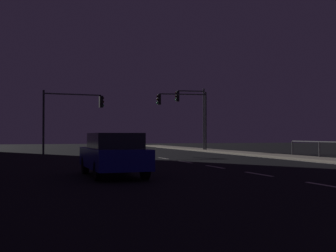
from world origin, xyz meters
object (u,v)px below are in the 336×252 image
Objects in this scene: car at (114,154)px; traffic_light_near_left at (192,107)px; traffic_light_far_left at (72,109)px; traffic_light_near_right at (184,108)px.

traffic_light_near_left is at bearing 62.31° from car.
traffic_light_near_right is (10.52, 2.83, 0.43)m from traffic_light_far_left.
traffic_light_near_left is 1.05m from traffic_light_near_right.
traffic_light_near_left is 1.07× the size of traffic_light_near_right.
traffic_light_near_right reaches higher than car.
traffic_light_far_left is (0.46, 19.46, 2.74)m from car.
car is at bearing -116.24° from traffic_light_near_right.
car is at bearing -117.69° from traffic_light_near_left.
car is at bearing -91.36° from traffic_light_far_left.
car is 19.65m from traffic_light_far_left.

